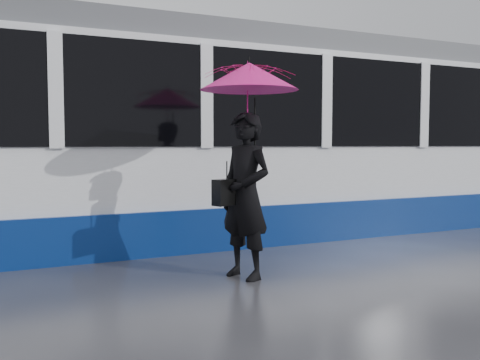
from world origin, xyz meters
TOP-DOWN VIEW (x-y plane):
  - ground at (0.00, 0.00)m, footprint 90.00×90.00m
  - rails at (0.00, 2.50)m, footprint 34.00×1.51m
  - tram at (3.80, 2.50)m, footprint 26.00×2.56m
  - woman at (1.16, -0.26)m, footprint 0.67×0.81m
  - umbrella at (1.21, -0.26)m, footprint 1.44×1.44m
  - handbag at (0.94, -0.24)m, footprint 0.37×0.26m

SIDE VIEW (x-z plane):
  - ground at x=0.00m, z-range 0.00..0.00m
  - rails at x=0.00m, z-range 0.00..0.02m
  - woman at x=1.16m, z-range 0.00..1.90m
  - handbag at x=0.94m, z-range 0.76..1.23m
  - tram at x=3.80m, z-range -0.04..3.31m
  - umbrella at x=1.21m, z-range 1.44..2.72m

